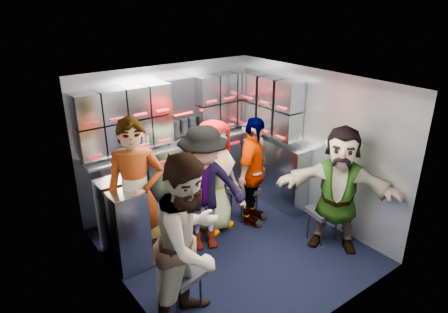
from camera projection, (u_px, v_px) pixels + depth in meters
floor at (232, 246)px, 5.10m from camera, size 3.00×3.00×0.00m
wall_back at (170, 137)px, 5.81m from camera, size 2.80×0.04×2.10m
wall_left at (121, 207)px, 3.92m from camera, size 0.04×3.00×2.10m
wall_right at (313, 146)px, 5.47m from camera, size 0.04×3.00×2.10m
ceiling at (234, 83)px, 4.29m from camera, size 2.80×3.00×0.02m
cart_bank_back at (179, 177)px, 5.86m from camera, size 2.68×0.38×0.99m
cart_bank_left at (123, 224)px, 4.67m from camera, size 0.38×0.76×0.99m
counter at (177, 144)px, 5.66m from camera, size 2.68×0.42×0.03m
locker_bank_back at (173, 110)px, 5.53m from camera, size 2.68×0.28×0.82m
locker_bank_right at (272, 106)px, 5.74m from camera, size 0.28×1.00×0.82m
right_cabinet at (273, 171)px, 6.04m from camera, size 0.28×1.20×1.00m
coffee_niche at (182, 109)px, 5.68m from camera, size 0.46×0.16×0.84m
red_latch_strip at (185, 157)px, 5.57m from camera, size 2.60×0.02×0.03m
jump_seat_near_left at (182, 276)px, 3.98m from camera, size 0.44×0.42×0.44m
jump_seat_mid_left at (197, 216)px, 5.10m from camera, size 0.43×0.42×0.41m
jump_seat_center at (207, 195)px, 5.51m from camera, size 0.43×0.41×0.47m
jump_seat_mid_right at (244, 192)px, 5.64m from camera, size 0.38×0.36×0.44m
jump_seat_near_right at (323, 213)px, 5.12m from camera, size 0.43×0.41×0.44m
attendant_standing at (136, 195)px, 4.48m from camera, size 0.78×0.69×1.79m
attendant_arc_a at (190, 243)px, 3.65m from camera, size 1.06×0.97×1.76m
attendant_arc_b at (204, 190)px, 4.80m from camera, size 1.19×0.96×1.61m
attendant_arc_c at (214, 176)px, 5.24m from camera, size 0.83×0.62×1.54m
attendant_arc_d at (253, 172)px, 5.36m from camera, size 0.96×0.77×1.53m
attendant_arc_e at (338, 189)px, 4.83m from camera, size 1.26×1.47×1.60m
bottle_left at (147, 143)px, 5.31m from camera, size 0.07×0.07×0.23m
bottle_mid at (143, 143)px, 5.28m from camera, size 0.07×0.07×0.25m
bottle_right at (222, 126)px, 5.99m from camera, size 0.06×0.06×0.24m
cup_left at (140, 150)px, 5.27m from camera, size 0.08×0.08×0.10m
cup_right at (245, 125)px, 6.26m from camera, size 0.08×0.08×0.10m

